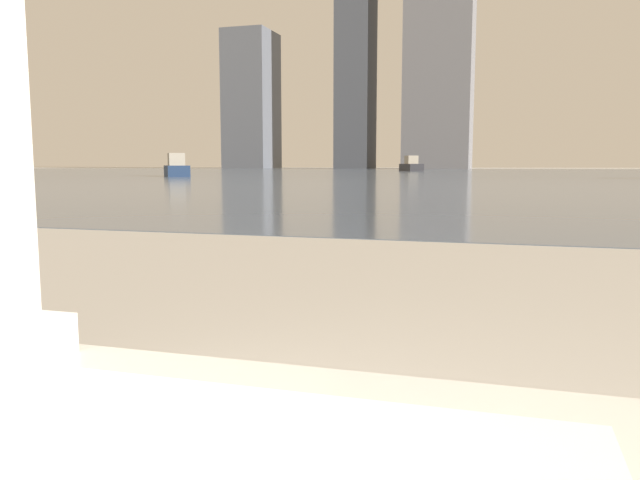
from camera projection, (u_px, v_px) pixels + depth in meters
harbor_water at (501, 173)px, 59.18m from camera, size 180.00×110.00×0.01m
harbor_boat_2 at (411, 166)px, 76.29m from camera, size 3.64×5.24×1.87m
harbor_boat_4 at (176, 168)px, 43.40m from camera, size 3.62×4.36×1.60m
skyline_tower_0 at (252, 101)px, 124.85m from camera, size 8.85×10.43×26.90m
skyline_tower_1 at (356, 27)px, 117.15m from camera, size 6.41×8.66×52.77m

